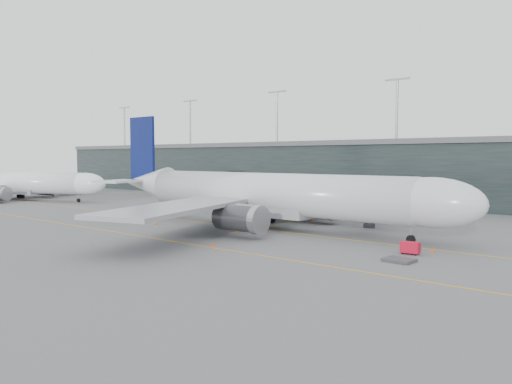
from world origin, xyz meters
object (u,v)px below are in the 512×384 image
Objects in this scene: second_aircraft at (17,183)px; gse_cart at (410,247)px; main_aircraft at (267,194)px; jet_bridge at (387,195)px.

gse_cart is at bearing -22.18° from second_aircraft.
main_aircraft is 1.22× the size of second_aircraft.
main_aircraft is at bearing -136.39° from jet_bridge.
second_aircraft is (-91.50, -24.04, 0.11)m from jet_bridge.
main_aircraft is at bearing -18.66° from second_aircraft.
gse_cart is at bearing -14.76° from main_aircraft.
second_aircraft is (-82.14, -0.85, -0.82)m from main_aircraft.
gse_cart is at bearing -85.29° from jet_bridge.
jet_bridge reaches higher than gse_cart.
jet_bridge is at bearing 67.13° from main_aircraft.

